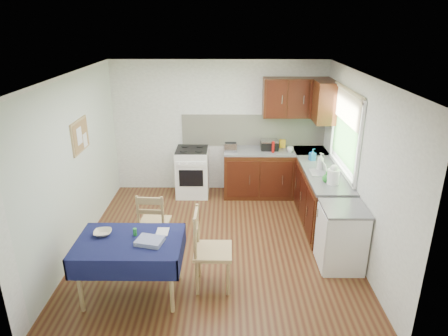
{
  "coord_description": "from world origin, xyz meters",
  "views": [
    {
      "loc": [
        0.16,
        -5.24,
        3.21
      ],
      "look_at": [
        0.11,
        0.2,
        1.14
      ],
      "focal_mm": 32.0,
      "sensor_mm": 36.0,
      "label": 1
    }
  ],
  "objects_px": {
    "chair_far": "(153,221)",
    "dining_table": "(130,248)",
    "chair_near": "(209,247)",
    "sandwich_press": "(269,145)",
    "toaster": "(231,147)",
    "dish_rack": "(324,172)",
    "kettle": "(333,175)"
  },
  "relations": [
    {
      "from": "dining_table",
      "to": "chair_near",
      "type": "height_order",
      "value": "chair_near"
    },
    {
      "from": "kettle",
      "to": "dining_table",
      "type": "bearing_deg",
      "value": -152.99
    },
    {
      "from": "chair_far",
      "to": "kettle",
      "type": "relative_size",
      "value": 3.18
    },
    {
      "from": "chair_near",
      "to": "dish_rack",
      "type": "bearing_deg",
      "value": -46.94
    },
    {
      "from": "dish_rack",
      "to": "chair_near",
      "type": "bearing_deg",
      "value": -159.31
    },
    {
      "from": "sandwich_press",
      "to": "kettle",
      "type": "bearing_deg",
      "value": -49.73
    },
    {
      "from": "dining_table",
      "to": "sandwich_press",
      "type": "xyz_separation_m",
      "value": [
        1.93,
        3.01,
        0.34
      ]
    },
    {
      "from": "sandwich_press",
      "to": "kettle",
      "type": "distance_m",
      "value": 1.81
    },
    {
      "from": "dining_table",
      "to": "dish_rack",
      "type": "relative_size",
      "value": 3.02
    },
    {
      "from": "kettle",
      "to": "toaster",
      "type": "bearing_deg",
      "value": 135.14
    },
    {
      "from": "kettle",
      "to": "chair_near",
      "type": "bearing_deg",
      "value": -146.0
    },
    {
      "from": "chair_near",
      "to": "sandwich_press",
      "type": "xyz_separation_m",
      "value": [
        1.01,
        2.83,
        0.43
      ]
    },
    {
      "from": "chair_far",
      "to": "kettle",
      "type": "xyz_separation_m",
      "value": [
        2.6,
        0.45,
        0.53
      ]
    },
    {
      "from": "toaster",
      "to": "dish_rack",
      "type": "height_order",
      "value": "dish_rack"
    },
    {
      "from": "dining_table",
      "to": "kettle",
      "type": "relative_size",
      "value": 4.17
    },
    {
      "from": "dining_table",
      "to": "chair_far",
      "type": "xyz_separation_m",
      "value": [
        0.11,
        0.93,
        -0.15
      ]
    },
    {
      "from": "chair_far",
      "to": "dining_table",
      "type": "bearing_deg",
      "value": 87.17
    },
    {
      "from": "kettle",
      "to": "dish_rack",
      "type": "bearing_deg",
      "value": 95.47
    },
    {
      "from": "toaster",
      "to": "sandwich_press",
      "type": "relative_size",
      "value": 0.75
    },
    {
      "from": "chair_near",
      "to": "toaster",
      "type": "relative_size",
      "value": 4.49
    },
    {
      "from": "chair_near",
      "to": "sandwich_press",
      "type": "height_order",
      "value": "sandwich_press"
    },
    {
      "from": "dish_rack",
      "to": "kettle",
      "type": "bearing_deg",
      "value": -106.68
    },
    {
      "from": "sandwich_press",
      "to": "dining_table",
      "type": "bearing_deg",
      "value": -107.99
    },
    {
      "from": "sandwich_press",
      "to": "toaster",
      "type": "bearing_deg",
      "value": -154.56
    },
    {
      "from": "chair_far",
      "to": "dish_rack",
      "type": "relative_size",
      "value": 2.31
    },
    {
      "from": "chair_near",
      "to": "dish_rack",
      "type": "relative_size",
      "value": 2.55
    },
    {
      "from": "chair_far",
      "to": "sandwich_press",
      "type": "xyz_separation_m",
      "value": [
        1.82,
        2.08,
        0.49
      ]
    },
    {
      "from": "toaster",
      "to": "sandwich_press",
      "type": "height_order",
      "value": "sandwich_press"
    },
    {
      "from": "chair_far",
      "to": "kettle",
      "type": "distance_m",
      "value": 2.69
    },
    {
      "from": "toaster",
      "to": "dish_rack",
      "type": "relative_size",
      "value": 0.57
    },
    {
      "from": "chair_near",
      "to": "kettle",
      "type": "distance_m",
      "value": 2.21
    },
    {
      "from": "chair_far",
      "to": "sandwich_press",
      "type": "bearing_deg",
      "value": -127.51
    }
  ]
}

